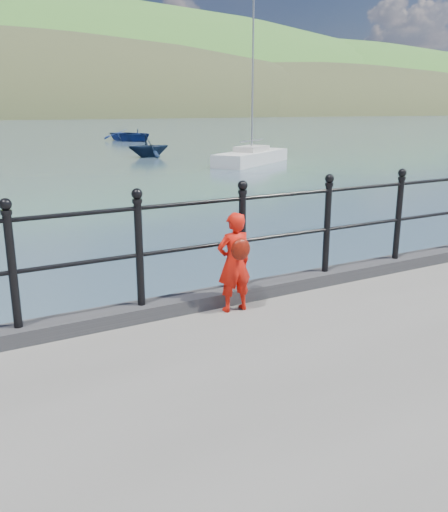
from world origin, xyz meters
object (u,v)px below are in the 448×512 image
child (234,262)px  sailboat_near (252,158)px  launch_navy (149,146)px  launch_blue (132,135)px  railing (193,234)px

child → sailboat_near: 25.93m
child → launch_navy: (10.49, 28.77, -0.83)m
child → launch_blue: (15.78, 46.40, -0.96)m
sailboat_near → child: bearing=-155.1°
railing → child: (0.34, -0.27, -0.28)m
railing → launch_blue: (16.13, 46.13, -1.25)m
sailboat_near → launch_navy: bearing=84.2°
launch_navy → railing: bearing=159.8°
child → railing: bearing=-36.8°
launch_navy → child: bearing=160.5°
launch_navy → sailboat_near: 7.79m
sailboat_near → launch_blue: bearing=53.3°
launch_blue → railing: bearing=-123.5°
launch_navy → sailboat_near: (3.49, -6.96, -0.37)m
child → sailboat_near: sailboat_near is taller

